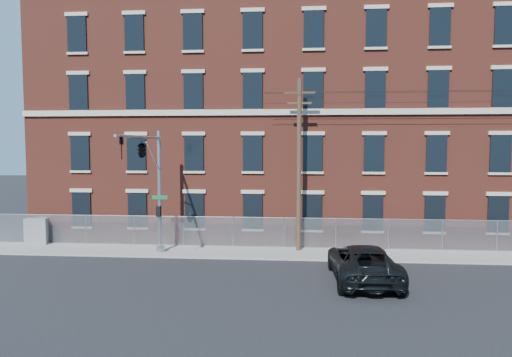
{
  "coord_description": "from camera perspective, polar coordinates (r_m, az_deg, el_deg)",
  "views": [
    {
      "loc": [
        1.73,
        -21.6,
        6.34
      ],
      "look_at": [
        -0.38,
        4.0,
        4.46
      ],
      "focal_mm": 32.69,
      "sensor_mm": 36.0,
      "label": 1
    }
  ],
  "objects": [
    {
      "name": "mill_building",
      "position": [
        37.03,
        20.97,
        6.71
      ],
      "size": [
        55.3,
        14.32,
        16.3
      ],
      "color": "maroon",
      "rests_on": "ground"
    },
    {
      "name": "utility_cabinet",
      "position": [
        32.31,
        -25.29,
        -5.86
      ],
      "size": [
        1.4,
        0.91,
        1.62
      ],
      "primitive_type": "cube",
      "rotation": [
        0.0,
        0.0,
        0.21
      ],
      "color": "slate",
      "rests_on": "sidewalk"
    },
    {
      "name": "pickup_truck",
      "position": [
        22.55,
        12.95,
        -10.0
      ],
      "size": [
        3.0,
        6.22,
        1.71
      ],
      "primitive_type": "imported",
      "rotation": [
        0.0,
        0.0,
        3.17
      ],
      "color": "black",
      "rests_on": "ground"
    },
    {
      "name": "ground",
      "position": [
        22.58,
        0.14,
        -12.12
      ],
      "size": [
        140.0,
        140.0,
        0.0
      ],
      "primitive_type": "plane",
      "color": "black",
      "rests_on": "ground"
    },
    {
      "name": "chain_link_fence",
      "position": [
        30.2,
        24.67,
        -6.28
      ],
      "size": [
        59.06,
        0.06,
        1.85
      ],
      "color": "#A5A8AD",
      "rests_on": "ground"
    },
    {
      "name": "sidewalk",
      "position": [
        29.2,
        25.49,
        -8.65
      ],
      "size": [
        65.0,
        3.0,
        0.12
      ],
      "primitive_type": "cube",
      "color": "gray",
      "rests_on": "ground"
    },
    {
      "name": "traffic_signal_mast",
      "position": [
        25.03,
        -13.28,
        1.89
      ],
      "size": [
        0.9,
        6.75,
        7.0
      ],
      "color": "#9EA0A5",
      "rests_on": "ground"
    },
    {
      "name": "utility_pole_near",
      "position": [
        27.22,
        5.29,
        2.06
      ],
      "size": [
        1.8,
        0.28,
        10.0
      ],
      "color": "#412F20",
      "rests_on": "ground"
    }
  ]
}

